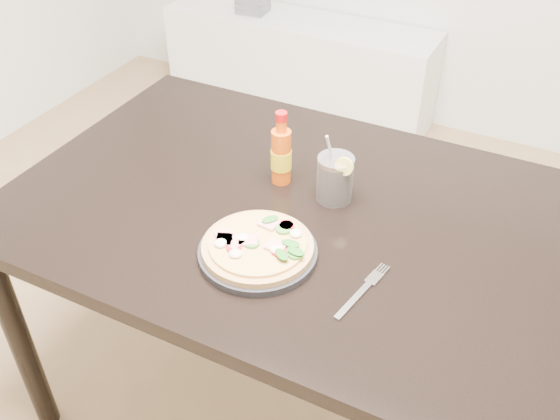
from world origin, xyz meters
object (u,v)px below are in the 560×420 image
at_px(cola_cup, 335,179).
at_px(media_console, 298,66).
at_px(dining_table, 302,236).
at_px(plate, 258,252).
at_px(hot_sauce_bottle, 281,155).
at_px(fork, 364,289).
at_px(pizza, 258,245).

height_order(cola_cup, media_console, cola_cup).
height_order(dining_table, plate, plate).
bearing_deg(plate, hot_sauce_bottle, 106.49).
height_order(hot_sauce_bottle, fork, hot_sauce_bottle).
distance_m(dining_table, media_console, 1.91).
distance_m(fork, media_console, 2.19).
bearing_deg(dining_table, cola_cup, 57.44).
bearing_deg(media_console, dining_table, -64.46).
height_order(pizza, fork, pizza).
bearing_deg(dining_table, plate, -95.38).
relative_size(pizza, hot_sauce_bottle, 1.24).
bearing_deg(pizza, dining_table, 84.77).
relative_size(fork, media_console, 0.13).
distance_m(plate, cola_cup, 0.27).
distance_m(cola_cup, fork, 0.32).
distance_m(hot_sauce_bottle, media_console, 1.84).
xyz_separation_m(fork, media_console, (-1.03, 1.87, -0.50)).
xyz_separation_m(dining_table, cola_cup, (0.05, 0.07, 0.14)).
relative_size(plate, fork, 1.36).
distance_m(plate, fork, 0.24).
distance_m(pizza, media_console, 2.10).
bearing_deg(plate, pizza, 30.80).
bearing_deg(pizza, plate, -149.20).
height_order(plate, pizza, pizza).
xyz_separation_m(cola_cup, media_console, (-0.85, 1.61, -0.55)).
xyz_separation_m(plate, fork, (0.24, 0.00, -0.01)).
height_order(hot_sauce_bottle, media_console, hot_sauce_bottle).
relative_size(dining_table, cola_cup, 7.96).
bearing_deg(cola_cup, media_console, 117.87).
relative_size(dining_table, pizza, 5.87).
bearing_deg(hot_sauce_bottle, pizza, -73.38).
relative_size(hot_sauce_bottle, media_console, 0.14).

